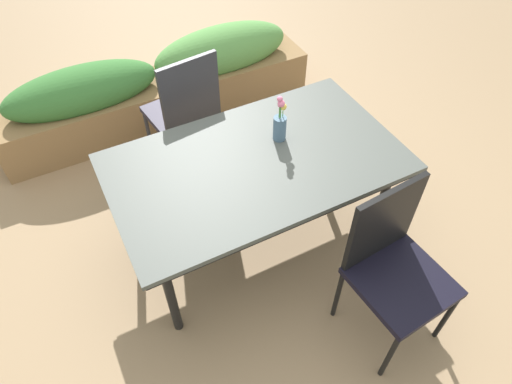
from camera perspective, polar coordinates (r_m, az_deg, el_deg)
ground_plane at (r=3.16m, az=-0.87°, el=-5.09°), size 12.00×12.00×0.00m
dining_table at (r=2.62m, az=0.00°, el=3.04°), size 1.66×0.98×0.73m
chair_near_right at (r=2.47m, az=16.77°, el=-8.32°), size 0.49×0.49×0.98m
chair_far_side at (r=3.23m, az=-8.84°, el=10.12°), size 0.49×0.49×1.02m
flower_vase at (r=2.66m, az=3.00°, el=8.47°), size 0.08×0.08×0.30m
planter_box at (r=3.93m, az=-11.90°, el=12.76°), size 2.59×0.45×0.70m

